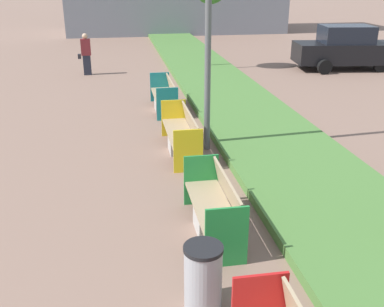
{
  "coord_description": "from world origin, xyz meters",
  "views": [
    {
      "loc": [
        -0.48,
        0.99,
        3.88
      ],
      "look_at": [
        0.9,
        9.08,
        0.6
      ],
      "focal_mm": 42.0,
      "sensor_mm": 36.0,
      "label": 1
    }
  ],
  "objects_px": {
    "bench_green_frame": "(214,211)",
    "parked_car_distant": "(344,48)",
    "bench_teal_frame": "(165,98)",
    "litter_bin": "(203,276)",
    "bench_yellow_frame": "(182,137)",
    "pedestrian_walking": "(86,54)"
  },
  "relations": [
    {
      "from": "pedestrian_walking",
      "to": "litter_bin",
      "type": "bearing_deg",
      "value": -81.92
    },
    {
      "from": "bench_green_frame",
      "to": "parked_car_distant",
      "type": "relative_size",
      "value": 0.44
    },
    {
      "from": "bench_green_frame",
      "to": "litter_bin",
      "type": "xyz_separation_m",
      "value": [
        -0.51,
        -1.7,
        0.07
      ]
    },
    {
      "from": "bench_green_frame",
      "to": "pedestrian_walking",
      "type": "xyz_separation_m",
      "value": [
        -2.57,
        12.81,
        0.49
      ]
    },
    {
      "from": "bench_teal_frame",
      "to": "parked_car_distant",
      "type": "relative_size",
      "value": 0.49
    },
    {
      "from": "litter_bin",
      "to": "pedestrian_walking",
      "type": "distance_m",
      "value": 14.66
    },
    {
      "from": "bench_green_frame",
      "to": "litter_bin",
      "type": "bearing_deg",
      "value": -106.83
    },
    {
      "from": "bench_teal_frame",
      "to": "bench_yellow_frame",
      "type": "bearing_deg",
      "value": -89.96
    },
    {
      "from": "parked_car_distant",
      "to": "bench_yellow_frame",
      "type": "bearing_deg",
      "value": -126.88
    },
    {
      "from": "bench_green_frame",
      "to": "bench_yellow_frame",
      "type": "height_order",
      "value": "same"
    },
    {
      "from": "bench_green_frame",
      "to": "bench_yellow_frame",
      "type": "bearing_deg",
      "value": 89.92
    },
    {
      "from": "bench_green_frame",
      "to": "bench_teal_frame",
      "type": "xyz_separation_m",
      "value": [
        0.0,
        7.11,
        0.01
      ]
    },
    {
      "from": "litter_bin",
      "to": "pedestrian_walking",
      "type": "relative_size",
      "value": 0.51
    },
    {
      "from": "bench_green_frame",
      "to": "bench_teal_frame",
      "type": "relative_size",
      "value": 0.91
    },
    {
      "from": "litter_bin",
      "to": "pedestrian_walking",
      "type": "height_order",
      "value": "pedestrian_walking"
    },
    {
      "from": "bench_yellow_frame",
      "to": "bench_teal_frame",
      "type": "height_order",
      "value": "same"
    },
    {
      "from": "bench_teal_frame",
      "to": "litter_bin",
      "type": "distance_m",
      "value": 8.82
    },
    {
      "from": "bench_teal_frame",
      "to": "litter_bin",
      "type": "bearing_deg",
      "value": -93.35
    },
    {
      "from": "litter_bin",
      "to": "bench_yellow_frame",
      "type": "bearing_deg",
      "value": 84.35
    },
    {
      "from": "bench_teal_frame",
      "to": "bench_green_frame",
      "type": "bearing_deg",
      "value": -90.02
    },
    {
      "from": "bench_teal_frame",
      "to": "parked_car_distant",
      "type": "xyz_separation_m",
      "value": [
        8.4,
        5.03,
        0.54
      ]
    },
    {
      "from": "bench_yellow_frame",
      "to": "pedestrian_walking",
      "type": "relative_size",
      "value": 1.42
    }
  ]
}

